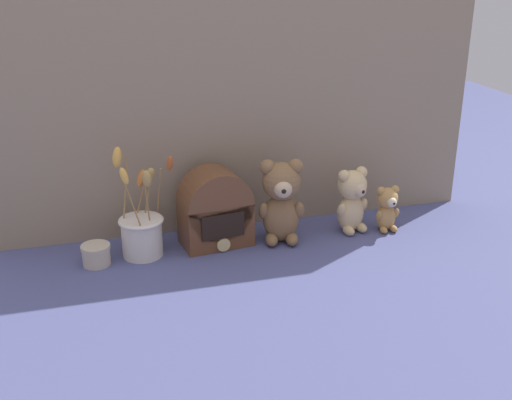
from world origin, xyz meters
TOP-DOWN VIEW (x-y plane):
  - ground_plane at (0.00, 0.00)m, footprint 4.00×4.00m
  - backdrop_wall at (0.00, 0.17)m, footprint 1.49×0.02m
  - teddy_bear_large at (0.07, 0.01)m, footprint 0.14×0.13m
  - teddy_bear_medium at (0.31, 0.02)m, footprint 0.11×0.10m
  - teddy_bear_small at (0.41, -0.01)m, footprint 0.08×0.07m
  - flower_vase at (-0.33, 0.03)m, footprint 0.17×0.14m
  - vintage_radio at (-0.12, 0.04)m, footprint 0.22×0.15m
  - decorative_tin_tall at (-0.47, 0.00)m, footprint 0.08×0.08m

SIDE VIEW (x-z plane):
  - ground_plane at x=0.00m, z-range 0.00..0.00m
  - decorative_tin_tall at x=-0.47m, z-range 0.00..0.06m
  - teddy_bear_small at x=0.41m, z-range 0.00..0.15m
  - flower_vase at x=-0.33m, z-range -0.08..0.24m
  - vintage_radio at x=-0.12m, z-range -0.01..0.22m
  - teddy_bear_medium at x=0.31m, z-range 0.00..0.21m
  - teddy_bear_large at x=0.07m, z-range 0.01..0.26m
  - backdrop_wall at x=0.00m, z-range 0.00..0.73m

